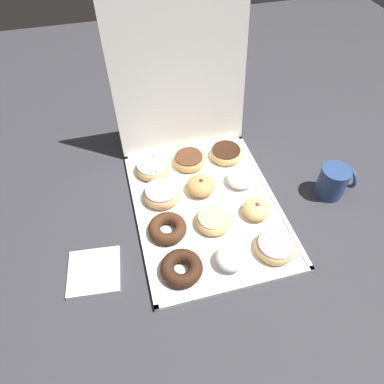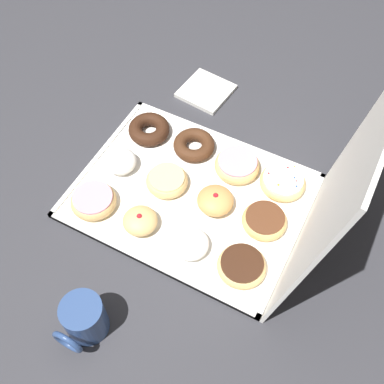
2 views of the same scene
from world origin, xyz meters
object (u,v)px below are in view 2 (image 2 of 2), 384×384
object	(u,v)px
pink_frosted_donut_2	(94,201)
powdered_filled_donut_8	(190,244)
jelly_filled_donut_5	(140,221)
jelly_filled_donut_7	(215,202)
sprinkle_donut_9	(283,182)
donut_box	(191,196)
coffee_mug	(84,319)
napkin_stack	(206,91)
chocolate_cake_ring_donut_3	(194,145)
chocolate_cake_ring_donut_0	(149,129)
glazed_ring_donut_4	(167,180)
chocolate_frosted_donut_11	(242,266)
powdered_filled_donut_1	(121,161)
pink_frosted_donut_6	(237,165)
chocolate_frosted_donut_10	(264,220)

from	to	relation	value
pink_frosted_donut_2	powdered_filled_donut_8	bearing A→B (deg)	91.01
jelly_filled_donut_5	jelly_filled_donut_7	size ratio (longest dim) A/B	0.93
pink_frosted_donut_2	sprinkle_donut_9	size ratio (longest dim) A/B	0.97
donut_box	sprinkle_donut_9	world-z (taller)	sprinkle_donut_9
coffee_mug	napkin_stack	world-z (taller)	coffee_mug
chocolate_cake_ring_donut_3	napkin_stack	world-z (taller)	chocolate_cake_ring_donut_3
chocolate_cake_ring_donut_0	sprinkle_donut_9	distance (m)	0.40
powdered_filled_donut_8	sprinkle_donut_9	bearing A→B (deg)	154.79
jelly_filled_donut_7	sprinkle_donut_9	distance (m)	0.19
coffee_mug	pink_frosted_donut_2	bearing A→B (deg)	-148.50
glazed_ring_donut_4	napkin_stack	bearing A→B (deg)	-169.22
chocolate_frosted_donut_11	napkin_stack	world-z (taller)	chocolate_frosted_donut_11
powdered_filled_donut_1	chocolate_cake_ring_donut_3	bearing A→B (deg)	135.07
pink_frosted_donut_6	chocolate_frosted_donut_10	bearing A→B (deg)	46.56
chocolate_frosted_donut_11	coffee_mug	size ratio (longest dim) A/B	1.04
chocolate_cake_ring_donut_3	jelly_filled_donut_7	xyz separation A→B (m)	(0.14, 0.13, 0.01)
powdered_filled_donut_8	coffee_mug	bearing A→B (deg)	-21.64
jelly_filled_donut_5	coffee_mug	xyz separation A→B (m)	(0.27, 0.03, 0.02)
chocolate_cake_ring_donut_3	chocolate_cake_ring_donut_0	bearing A→B (deg)	-86.28
donut_box	pink_frosted_donut_6	distance (m)	0.15
chocolate_frosted_donut_10	napkin_stack	bearing A→B (deg)	-136.35
powdered_filled_donut_1	chocolate_frosted_donut_10	xyz separation A→B (m)	(-0.01, 0.41, -0.00)
donut_box	napkin_stack	xyz separation A→B (m)	(-0.36, -0.14, 0.00)
chocolate_cake_ring_donut_3	pink_frosted_donut_6	xyz separation A→B (m)	(0.01, 0.13, 0.00)
powdered_filled_donut_1	sprinkle_donut_9	xyz separation A→B (m)	(-0.14, 0.40, -0.00)
donut_box	pink_frosted_donut_6	bearing A→B (deg)	150.95
sprinkle_donut_9	coffee_mug	world-z (taller)	coffee_mug
donut_box	coffee_mug	world-z (taller)	coffee_mug
glazed_ring_donut_4	chocolate_frosted_donut_10	world-z (taller)	chocolate_frosted_donut_10
powdered_filled_donut_1	jelly_filled_donut_5	world-z (taller)	jelly_filled_donut_5
chocolate_cake_ring_donut_3	powdered_filled_donut_8	xyz separation A→B (m)	(0.27, 0.13, 0.00)
powdered_filled_donut_1	pink_frosted_donut_6	world-z (taller)	powdered_filled_donut_1
chocolate_cake_ring_donut_0	napkin_stack	distance (m)	0.24
donut_box	powdered_filled_donut_8	size ratio (longest dim) A/B	6.34
jelly_filled_donut_5	chocolate_frosted_donut_10	distance (m)	0.30
powdered_filled_donut_8	jelly_filled_donut_5	bearing A→B (deg)	-89.00
donut_box	chocolate_frosted_donut_11	world-z (taller)	chocolate_frosted_donut_11
sprinkle_donut_9	donut_box	bearing A→B (deg)	-55.59
donut_box	chocolate_frosted_donut_10	world-z (taller)	chocolate_frosted_donut_10
powdered_filled_donut_8	glazed_ring_donut_4	bearing A→B (deg)	-134.43
donut_box	coffee_mug	distance (m)	0.41
glazed_ring_donut_4	chocolate_frosted_donut_10	bearing A→B (deg)	91.03
chocolate_cake_ring_donut_3	jelly_filled_donut_5	world-z (taller)	jelly_filled_donut_5
glazed_ring_donut_4	powdered_filled_donut_1	bearing A→B (deg)	-87.20
chocolate_cake_ring_donut_0	glazed_ring_donut_4	world-z (taller)	chocolate_cake_ring_donut_0
chocolate_frosted_donut_11	coffee_mug	world-z (taller)	coffee_mug
chocolate_cake_ring_donut_3	coffee_mug	xyz separation A→B (m)	(0.54, 0.02, 0.03)
chocolate_frosted_donut_11	napkin_stack	distance (m)	0.59
pink_frosted_donut_2	powdered_filled_donut_8	xyz separation A→B (m)	(-0.00, 0.27, 0.00)
pink_frosted_donut_2	chocolate_frosted_donut_10	bearing A→B (deg)	109.92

